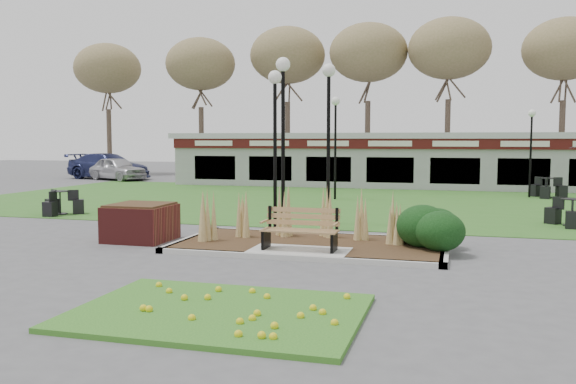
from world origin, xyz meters
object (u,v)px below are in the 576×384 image
(lamp_post_mid_left, at_px, (283,105))
(bistro_set_c, at_px, (547,191))
(car_blue, at_px, (109,166))
(car_black, at_px, (229,169))
(lamp_post_near_left, at_px, (275,115))
(brick_planter, at_px, (141,222))
(car_silver, at_px, (117,169))
(lamp_post_near_right, at_px, (329,108))
(lamp_post_far_right, at_px, (531,134))
(lamp_post_mid_right, at_px, (335,125))
(bistro_set_a, at_px, (60,206))
(bistro_set_d, at_px, (572,217))
(park_bench, at_px, (301,229))
(food_pavilion, at_px, (393,160))

(lamp_post_mid_left, xyz_separation_m, bistro_set_c, (8.57, 12.11, -3.24))
(car_blue, bearing_deg, car_black, -68.49)
(lamp_post_near_left, distance_m, lamp_post_mid_left, 0.67)
(brick_planter, distance_m, car_silver, 23.76)
(lamp_post_near_right, height_order, car_blue, lamp_post_near_right)
(lamp_post_far_right, distance_m, car_blue, 25.63)
(lamp_post_near_left, height_order, car_blue, lamp_post_near_left)
(lamp_post_near_left, relative_size, bistro_set_c, 2.82)
(lamp_post_mid_right, height_order, bistro_set_c, lamp_post_mid_right)
(lamp_post_mid_left, relative_size, bistro_set_a, 3.23)
(bistro_set_d, bearing_deg, lamp_post_near_right, -168.20)
(bistro_set_a, bearing_deg, bistro_set_d, 5.84)
(lamp_post_near_left, relative_size, lamp_post_far_right, 1.15)
(lamp_post_near_right, distance_m, bistro_set_c, 13.49)
(park_bench, bearing_deg, food_pavilion, 90.00)
(car_silver, relative_size, car_black, 1.10)
(brick_planter, relative_size, bistro_set_c, 0.95)
(lamp_post_near_right, bearing_deg, food_pavilion, 88.38)
(lamp_post_mid_left, distance_m, lamp_post_mid_right, 8.91)
(lamp_post_near_left, distance_m, car_silver, 23.89)
(lamp_post_near_left, distance_m, lamp_post_mid_right, 9.49)
(brick_planter, bearing_deg, bistro_set_d, 27.22)
(lamp_post_near_left, xyz_separation_m, lamp_post_mid_left, (0.06, 0.59, 0.31))
(lamp_post_near_left, height_order, bistro_set_c, lamp_post_near_left)
(food_pavilion, bearing_deg, brick_planter, -103.06)
(bistro_set_c, distance_m, car_silver, 24.89)
(lamp_post_near_right, height_order, lamp_post_mid_right, lamp_post_near_right)
(bistro_set_d, bearing_deg, park_bench, -135.88)
(lamp_post_mid_right, xyz_separation_m, car_silver, (-15.53, 8.32, -2.44))
(bistro_set_d, xyz_separation_m, car_black, (-17.38, 16.94, 0.36))
(lamp_post_mid_left, height_order, car_black, lamp_post_mid_left)
(car_silver, bearing_deg, park_bench, -117.17)
(park_bench, xyz_separation_m, car_silver, (-17.22, 20.75, 0.14))
(lamp_post_near_right, height_order, bistro_set_c, lamp_post_near_right)
(park_bench, relative_size, bistro_set_d, 1.13)
(car_black, bearing_deg, lamp_post_mid_right, -145.22)
(lamp_post_mid_left, distance_m, bistro_set_d, 9.15)
(food_pavilion, bearing_deg, bistro_set_c, -29.63)
(bistro_set_d, bearing_deg, lamp_post_far_right, 91.39)
(food_pavilion, bearing_deg, bistro_set_d, -63.52)
(food_pavilion, xyz_separation_m, bistro_set_d, (6.62, -13.29, -1.19))
(lamp_post_mid_left, bearing_deg, lamp_post_far_right, 56.91)
(lamp_post_mid_left, height_order, lamp_post_far_right, lamp_post_mid_left)
(park_bench, relative_size, bistro_set_a, 1.13)
(lamp_post_mid_left, relative_size, car_black, 1.24)
(lamp_post_far_right, distance_m, bistro_set_d, 9.47)
(brick_planter, bearing_deg, lamp_post_mid_left, 43.16)
(bistro_set_a, relative_size, car_blue, 0.26)
(park_bench, relative_size, bistro_set_c, 1.08)
(lamp_post_near_right, relative_size, car_black, 1.23)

